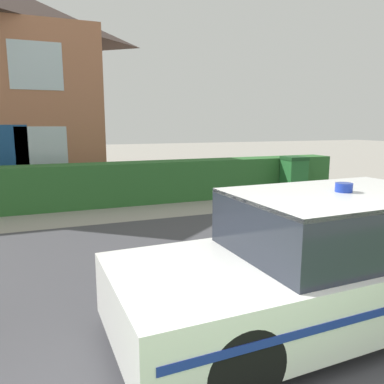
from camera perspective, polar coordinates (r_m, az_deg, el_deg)
road_strip at (r=5.31m, az=-6.53°, el=-13.08°), size 28.00×6.33×0.01m
garden_hedge at (r=10.28m, az=-7.06°, el=1.50°), size 11.85×0.81×1.11m
police_car at (r=4.21m, az=19.24°, el=-9.87°), size 4.24×1.81×1.50m
wheelie_bin at (r=11.45m, az=15.22°, el=2.32°), size 0.64×0.69×1.18m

